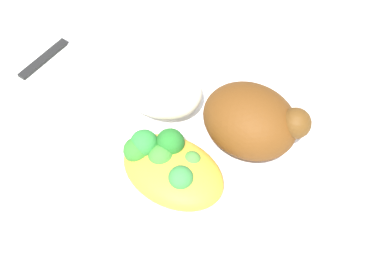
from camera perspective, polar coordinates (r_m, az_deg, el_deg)
The scene contains 7 objects.
ground_plane at distance 0.52m, azimuth -0.00°, elevation -1.76°, with size 2.00×2.00×0.00m, color silver.
plate at distance 0.51m, azimuth -0.00°, elevation -1.19°, with size 0.30×0.30×0.02m.
roasted_chicken at distance 0.48m, azimuth 7.47°, elevation 0.91°, with size 0.11×0.09×0.07m.
rice_pile at distance 0.52m, azimuth -4.02°, elevation 5.18°, with size 0.10×0.08×0.05m, color silver.
mac_cheese_with_broccoli at distance 0.46m, azimuth -2.82°, elevation -4.73°, with size 0.11×0.08×0.04m.
fork at distance 0.62m, azimuth -11.78°, elevation 8.97°, with size 0.02×0.14×0.01m.
knife at distance 0.64m, azimuth -15.70°, elevation 10.26°, with size 0.02×0.19×0.01m.
Camera 1 is at (0.16, -0.24, 0.43)m, focal length 42.91 mm.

